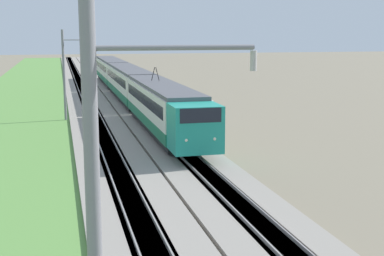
% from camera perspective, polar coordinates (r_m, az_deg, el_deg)
% --- Properties ---
extents(ballast_main, '(240.00, 4.40, 0.30)m').
position_cam_1_polar(ballast_main, '(53.34, -10.67, 1.73)').
color(ballast_main, gray).
rests_on(ballast_main, ground).
extents(ballast_adjacent, '(240.00, 4.40, 0.30)m').
position_cam_1_polar(ballast_adjacent, '(53.79, -5.80, 1.92)').
color(ballast_adjacent, gray).
rests_on(ballast_adjacent, ground).
extents(track_main, '(240.00, 1.57, 0.45)m').
position_cam_1_polar(track_main, '(53.34, -10.67, 1.74)').
color(track_main, '#4C4238').
rests_on(track_main, ground).
extents(track_adjacent, '(240.00, 1.57, 0.45)m').
position_cam_1_polar(track_adjacent, '(53.79, -5.80, 1.93)').
color(track_adjacent, '#4C4238').
rests_on(track_adjacent, ground).
extents(grass_verge, '(240.00, 13.46, 0.12)m').
position_cam_1_polar(grass_verge, '(53.38, -17.42, 1.35)').
color(grass_verge, '#5B8E42').
rests_on(grass_verge, ground).
extents(passenger_train, '(62.92, 2.98, 5.06)m').
position_cam_1_polar(passenger_train, '(60.63, -6.81, 4.94)').
color(passenger_train, teal).
rests_on(passenger_train, ground).
extents(catenary_mast_mid, '(0.22, 2.56, 8.06)m').
position_cam_1_polar(catenary_mast_mid, '(48.45, -13.42, 5.58)').
color(catenary_mast_mid, slate).
rests_on(catenary_mast_mid, ground).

